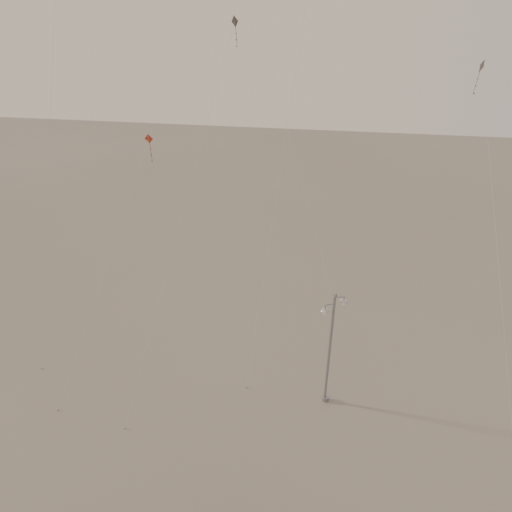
# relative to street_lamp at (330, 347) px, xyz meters

# --- Properties ---
(ground) EXTENTS (160.00, 160.00, 0.00)m
(ground) POSITION_rel_street_lamp_xyz_m (-5.21, -4.22, -4.34)
(ground) COLOR gray
(ground) RESTS_ON ground
(street_lamp) EXTENTS (1.56, 0.89, 8.14)m
(street_lamp) POSITION_rel_street_lamp_xyz_m (0.00, 0.00, 0.00)
(street_lamp) COLOR #96999F
(street_lamp) RESTS_ON ground
(kite_1) EXTENTS (4.49, 14.59, 22.34)m
(kite_1) POSITION_rel_street_lamp_xyz_m (-8.77, 6.09, 12.01)
(kite_1) COLOR black
(kite_1) RESTS_ON ground
(kite_3) EXTENTS (4.38, 9.80, 15.52)m
(kite_3) POSITION_rel_street_lamp_xyz_m (-13.58, 3.52, 7.40)
(kite_3) COLOR maroon
(kite_3) RESTS_ON ground
(kite_4) EXTENTS (3.00, 14.18, 19.89)m
(kite_4) POSITION_rel_street_lamp_xyz_m (8.59, 7.02, 10.53)
(kite_4) COLOR black
(kite_4) RESTS_ON ground
(kite_5) EXTENTS (9.48, 9.17, 25.77)m
(kite_5) POSITION_rel_street_lamp_xyz_m (-7.24, 19.94, 15.05)
(kite_5) COLOR brown
(kite_5) RESTS_ON ground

